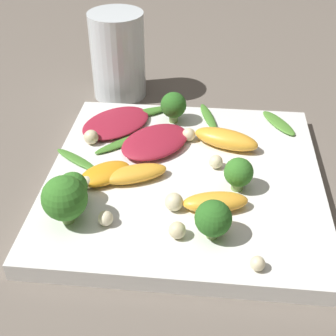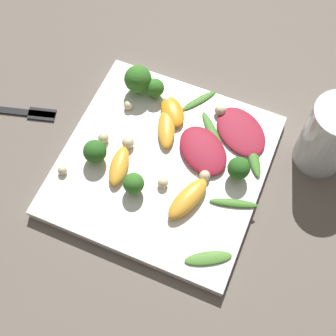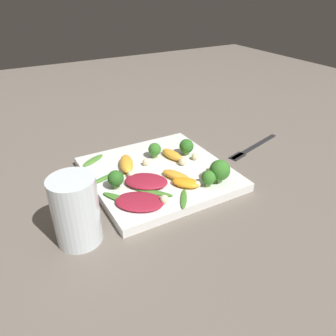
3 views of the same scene
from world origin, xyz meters
TOP-DOWN VIEW (x-y plane):
  - ground_plane at (0.00, 0.00)m, footprint 2.40×2.40m
  - plate at (0.00, 0.00)m, footprint 0.28×0.28m
  - drinking_glass at (0.11, -0.20)m, footprint 0.07×0.07m
  - fork at (-0.00, 0.26)m, footprint 0.07×0.19m
  - radicchio_leaf_0 at (0.04, -0.05)m, footprint 0.10×0.10m
  - radicchio_leaf_1 at (0.09, -0.09)m, footprint 0.10×0.11m
  - orange_segment_0 at (0.08, 0.02)m, footprint 0.06×0.06m
  - orange_segment_1 at (-0.03, 0.05)m, footprint 0.07×0.04m
  - orange_segment_2 at (-0.04, -0.05)m, footprint 0.08×0.05m
  - orange_segment_3 at (0.05, 0.02)m, footprint 0.07×0.05m
  - broccoli_floret_0 at (-0.03, 0.09)m, footprint 0.03×0.03m
  - broccoli_floret_1 at (0.10, 0.08)m, footprint 0.04×0.04m
  - broccoli_floret_2 at (-0.05, 0.02)m, footprint 0.03×0.03m
  - broccoli_floret_3 at (0.02, -0.10)m, footprint 0.03×0.03m
  - broccoli_floret_4 at (0.10, 0.06)m, footprint 0.03×0.03m
  - arugula_sprig_0 at (0.07, -0.05)m, footprint 0.07×0.06m
  - arugula_sprig_1 at (-0.02, -0.11)m, footprint 0.03×0.07m
  - arugula_sprig_2 at (0.12, -0.01)m, footprint 0.06×0.04m
  - arugula_sprig_3 at (-0.11, -0.11)m, footprint 0.05×0.06m
  - arugula_sprig_4 at (0.06, -0.11)m, footprint 0.08×0.05m
  - macadamia_nut_0 at (0.07, 0.08)m, footprint 0.01×0.01m
  - macadamia_nut_1 at (0.10, 0.03)m, footprint 0.01×0.01m
  - macadamia_nut_2 at (-0.07, 0.12)m, footprint 0.01×0.01m
  - macadamia_nut_3 at (0.11, -0.05)m, footprint 0.02×0.02m
  - macadamia_nut_4 at (0.00, -0.06)m, footprint 0.02×0.02m
  - macadamia_nut_5 at (-0.00, 0.09)m, footprint 0.02×0.02m
  - macadamia_nut_6 at (0.01, 0.06)m, footprint 0.02×0.02m
  - macadamia_nut_7 at (-0.03, -0.01)m, footprint 0.01×0.01m

SIDE VIEW (x-z plane):
  - ground_plane at x=0.00m, z-range 0.00..0.00m
  - fork at x=0.00m, z-range 0.00..0.01m
  - plate at x=0.00m, z-range 0.00..0.02m
  - arugula_sprig_2 at x=0.12m, z-range 0.02..0.02m
  - arugula_sprig_0 at x=0.07m, z-range 0.02..0.02m
  - arugula_sprig_3 at x=-0.11m, z-range 0.02..0.02m
  - arugula_sprig_1 at x=-0.02m, z-range 0.02..0.02m
  - arugula_sprig_4 at x=0.06m, z-range 0.02..0.02m
  - radicchio_leaf_1 at x=0.09m, z-range 0.02..0.03m
  - macadamia_nut_2 at x=-0.07m, z-range 0.02..0.03m
  - radicchio_leaf_0 at x=0.04m, z-range 0.02..0.03m
  - macadamia_nut_1 at x=0.10m, z-range 0.02..0.03m
  - macadamia_nut_0 at x=0.07m, z-range 0.02..0.03m
  - orange_segment_3 at x=0.05m, z-range 0.02..0.03m
  - orange_segment_0 at x=0.08m, z-range 0.02..0.03m
  - macadamia_nut_7 at x=-0.03m, z-range 0.02..0.03m
  - macadamia_nut_4 at x=0.00m, z-range 0.02..0.03m
  - macadamia_nut_5 at x=0.00m, z-range 0.02..0.03m
  - macadamia_nut_3 at x=0.11m, z-range 0.02..0.03m
  - orange_segment_1 at x=-0.03m, z-range 0.02..0.04m
  - macadamia_nut_6 at x=0.01m, z-range 0.02..0.04m
  - orange_segment_2 at x=-0.04m, z-range 0.02..0.04m
  - broccoli_floret_4 at x=0.10m, z-range 0.02..0.05m
  - broccoli_floret_2 at x=-0.05m, z-range 0.02..0.06m
  - broccoli_floret_0 at x=-0.03m, z-range 0.02..0.06m
  - broccoli_floret_3 at x=0.02m, z-range 0.02..0.06m
  - broccoli_floret_1 at x=0.10m, z-range 0.02..0.07m
  - drinking_glass at x=0.11m, z-range 0.00..0.12m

